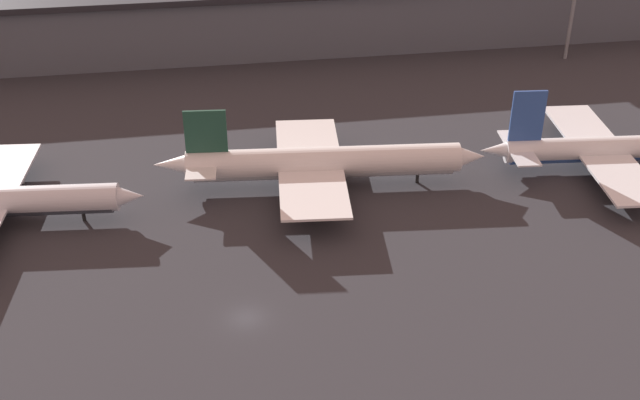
# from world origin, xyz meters

# --- Properties ---
(ground) EXTENTS (600.00, 600.00, 0.00)m
(ground) POSITION_xyz_m (0.00, 0.00, 0.00)
(ground) COLOR #2D2D33
(terminal_building) EXTENTS (233.19, 21.81, 13.55)m
(terminal_building) POSITION_xyz_m (0.00, 89.35, 6.83)
(terminal_building) COLOR #4C515B
(terminal_building) RESTS_ON ground
(airplane_2) EXTENTS (48.12, 30.77, 12.55)m
(airplane_2) POSITION_xyz_m (13.39, 28.64, 3.76)
(airplane_2) COLOR white
(airplane_2) RESTS_ON ground
(airplane_3) EXTENTS (39.75, 33.07, 13.02)m
(airplane_3) POSITION_xyz_m (57.03, 27.01, 3.20)
(airplane_3) COLOR white
(airplane_3) RESTS_ON ground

